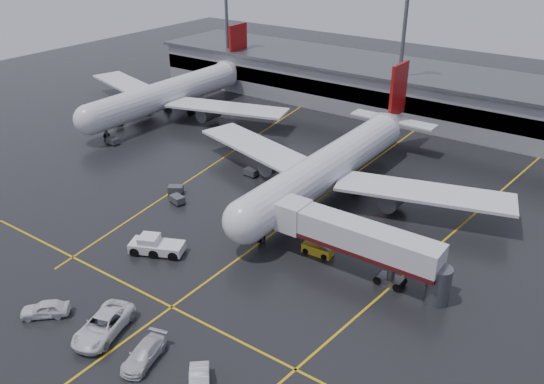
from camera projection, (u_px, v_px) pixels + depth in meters
The scene contains 22 objects.
ground at pixel (294, 218), 71.39m from camera, with size 220.00×220.00×0.00m, color black.
apron_line_centre at pixel (294, 218), 71.38m from camera, with size 0.25×90.00×0.02m, color gold.
apron_line_stop at pixel (172, 307), 55.33m from camera, with size 60.00×0.25×0.02m, color gold.
apron_line_left at pixel (223, 158), 89.02m from camera, with size 0.25×70.00×0.02m, color gold.
apron_line_right at pixel (459, 227), 69.37m from camera, with size 0.25×70.00×0.02m, color gold.
terminal at pixel (435, 96), 104.43m from camera, with size 122.00×19.00×8.60m.
light_mast_left at pixel (227, 20), 118.83m from camera, with size 3.00×1.20×25.45m.
light_mast_mid at pixel (403, 43), 98.14m from camera, with size 3.00×1.20×25.45m.
main_airliner at pixel (333, 163), 76.58m from camera, with size 48.80×45.60×14.10m.
second_airliner at pixel (173, 92), 107.06m from camera, with size 48.80×45.60×14.10m.
jet_bridge at pixel (357, 240), 59.11m from camera, with size 19.90×3.40×6.05m.
pushback_tractor at pixel (156, 246), 63.83m from camera, with size 6.62×4.79×2.20m.
belt_loader at pixel (318, 249), 63.81m from camera, with size 3.62×1.85×2.24m.
service_van_a at pixel (103, 325), 51.46m from camera, with size 3.19×6.91×1.92m, color white.
service_van_b at pixel (144, 354), 48.39m from camera, with size 2.13×5.24×1.52m, color silver.
service_van_c at pixel (199, 384), 45.28m from camera, with size 1.62×4.65×1.53m, color silver.
service_van_d at pixel (45, 309), 53.87m from camera, with size 1.85×4.60×1.57m, color silver.
baggage_cart_a at pixel (177, 199), 74.80m from camera, with size 2.26×1.75×1.12m.
baggage_cart_b at pixel (176, 189), 77.52m from camera, with size 2.39×2.17×1.12m.
baggage_cart_c at pixel (251, 172), 82.62m from camera, with size 2.06×1.40×1.12m.
baggage_cart_d at pixel (118, 121), 102.61m from camera, with size 2.30×1.85×1.12m.
baggage_cart_e at pixel (113, 141), 93.93m from camera, with size 2.08×1.43×1.12m.
Camera 1 is at (33.77, -52.47, 34.94)m, focal length 36.99 mm.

